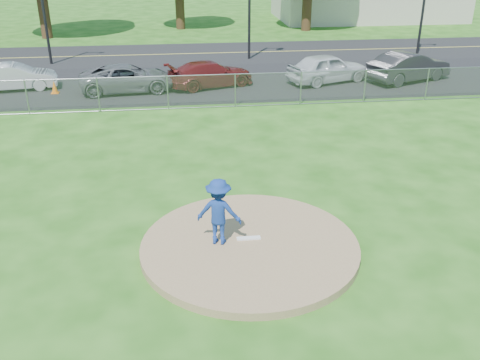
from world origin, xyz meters
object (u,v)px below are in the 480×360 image
(traffic_cone, at_px, (54,87))
(parked_car_charcoal, at_px, (409,67))
(parked_car_darkred, at_px, (210,74))
(pitcher, at_px, (219,212))
(parked_car_pearl, at_px, (328,68))
(traffic_signal_right, at_px, (428,0))
(parked_car_gray, at_px, (128,78))
(parked_car_white, at_px, (15,77))
(traffic_signal_left, at_px, (47,6))

(traffic_cone, height_order, parked_car_charcoal, parked_car_charcoal)
(parked_car_darkred, relative_size, parked_car_charcoal, 0.96)
(pitcher, height_order, parked_car_darkred, pitcher)
(parked_car_charcoal, bearing_deg, parked_car_pearl, 63.32)
(traffic_signal_right, xyz_separation_m, parked_car_darkred, (-14.10, -6.36, -2.71))
(parked_car_gray, bearing_deg, pitcher, -173.49)
(parked_car_white, xyz_separation_m, parked_car_darkred, (9.69, -0.56, -0.01))
(parked_car_darkred, height_order, parked_car_pearl, parked_car_pearl)
(traffic_signal_right, bearing_deg, pitcher, -124.43)
(parked_car_charcoal, bearing_deg, traffic_signal_left, 48.55)
(traffic_cone, xyz_separation_m, parked_car_darkred, (7.67, 0.35, 0.34))
(traffic_signal_left, relative_size, traffic_cone, 9.08)
(traffic_signal_right, relative_size, parked_car_gray, 1.19)
(parked_car_gray, xyz_separation_m, parked_car_charcoal, (14.54, 0.27, 0.11))
(traffic_signal_left, relative_size, pitcher, 3.29)
(traffic_signal_left, height_order, parked_car_darkred, traffic_signal_left)
(pitcher, xyz_separation_m, parked_car_charcoal, (11.34, 15.35, -0.28))
(traffic_cone, bearing_deg, parked_car_pearl, 2.04)
(pitcher, distance_m, parked_car_darkred, 15.52)
(traffic_cone, relative_size, parked_car_gray, 0.13)
(traffic_signal_left, bearing_deg, traffic_cone, -79.62)
(traffic_signal_left, distance_m, parked_car_gray, 8.74)
(traffic_cone, height_order, parked_car_white, parked_car_white)
(pitcher, distance_m, traffic_cone, 16.62)
(traffic_signal_left, bearing_deg, parked_car_gray, -54.58)
(parked_car_gray, relative_size, parked_car_pearl, 1.07)
(traffic_cone, height_order, parked_car_pearl, parked_car_pearl)
(parked_car_white, relative_size, parked_car_gray, 0.84)
(parked_car_gray, relative_size, parked_car_charcoal, 1.01)
(pitcher, distance_m, parked_car_charcoal, 19.09)
(parked_car_darkred, distance_m, parked_car_pearl, 6.15)
(pitcher, relative_size, parked_car_charcoal, 0.37)
(parked_car_darkred, distance_m, parked_car_charcoal, 10.46)
(pitcher, relative_size, parked_car_gray, 0.36)
(parked_car_gray, bearing_deg, traffic_signal_right, -75.06)
(parked_car_white, bearing_deg, traffic_signal_right, -85.26)
(parked_car_darkred, bearing_deg, parked_car_pearl, -107.76)
(traffic_signal_left, bearing_deg, parked_car_pearl, -22.43)
(traffic_signal_right, distance_m, parked_car_charcoal, 7.89)
(traffic_signal_left, relative_size, parked_car_white, 1.42)
(traffic_signal_left, height_order, parked_car_white, traffic_signal_left)
(pitcher, distance_m, parked_car_pearl, 17.15)
(pitcher, bearing_deg, parked_car_white, -44.44)
(parked_car_gray, height_order, parked_car_pearl, parked_car_pearl)
(parked_car_white, distance_m, parked_car_pearl, 15.84)
(traffic_signal_left, height_order, parked_car_charcoal, traffic_signal_left)
(parked_car_pearl, bearing_deg, traffic_cone, 71.56)
(pitcher, xyz_separation_m, parked_car_white, (-8.80, 16.05, -0.39))
(traffic_cone, bearing_deg, parked_car_darkred, 2.58)
(traffic_signal_right, xyz_separation_m, parked_car_pearl, (-7.95, -6.21, -2.61))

